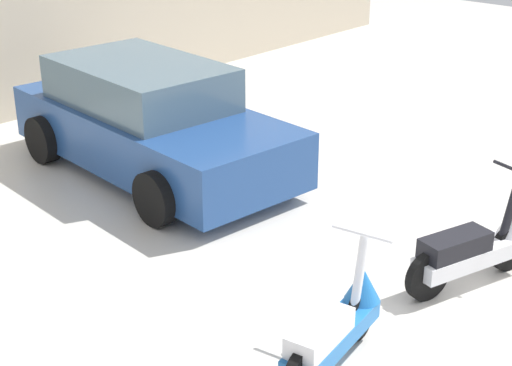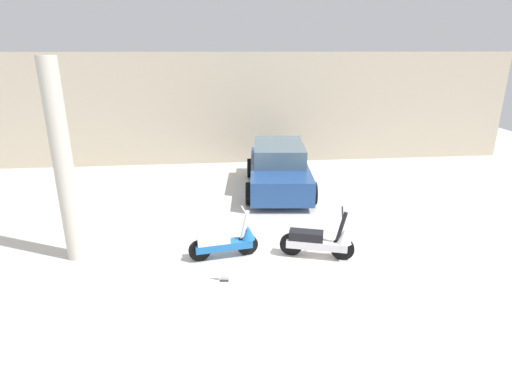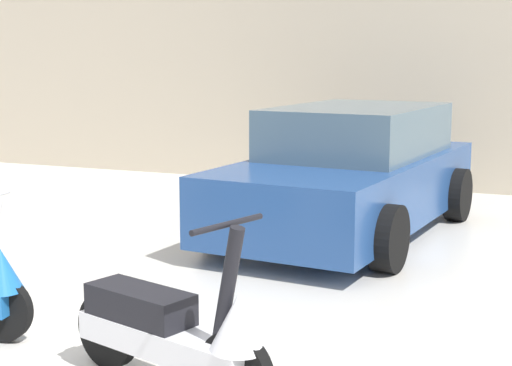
# 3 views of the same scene
# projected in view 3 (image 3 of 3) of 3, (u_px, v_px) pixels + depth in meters

# --- Properties ---
(wall_back) EXTENTS (19.60, 0.12, 3.92)m
(wall_back) POSITION_uv_depth(u_px,v_px,m) (362.00, 49.00, 11.14)
(wall_back) COLOR beige
(wall_back) RESTS_ON ground_plane
(scooter_front_right) EXTENTS (1.45, 0.71, 1.04)m
(scooter_front_right) POSITION_uv_depth(u_px,v_px,m) (175.00, 330.00, 4.37)
(scooter_front_right) COLOR black
(scooter_front_right) RESTS_ON ground_plane
(car_rear_left) EXTENTS (2.21, 4.10, 1.34)m
(car_rear_left) POSITION_uv_depth(u_px,v_px,m) (351.00, 173.00, 8.30)
(car_rear_left) COLOR navy
(car_rear_left) RESTS_ON ground_plane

